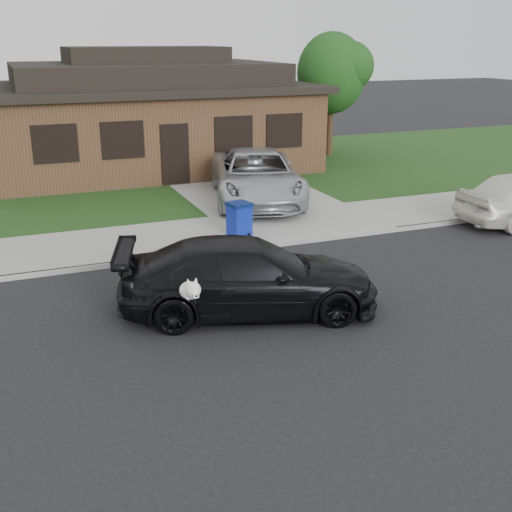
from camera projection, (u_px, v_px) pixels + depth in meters
name	position (u px, v px, depth m)	size (l,w,h in m)	color
ground	(123.00, 330.00, 11.85)	(120.00, 120.00, 0.00)	black
sidewalk	(85.00, 248.00, 16.22)	(60.00, 3.00, 0.12)	gray
curb	(94.00, 267.00, 14.90)	(60.00, 0.12, 0.12)	gray
lawn	(55.00, 184.00, 23.24)	(60.00, 13.00, 0.13)	#193814
driveway	(238.00, 188.00, 22.72)	(4.50, 13.00, 0.14)	gray
sedan	(248.00, 277.00, 12.39)	(5.39, 3.35, 1.46)	black
minivan	(257.00, 176.00, 20.35)	(2.65, 5.74, 1.60)	#B8BBC0
recycling_bin	(239.00, 219.00, 16.86)	(0.66, 0.66, 0.92)	#0D2097
house	(148.00, 116.00, 25.73)	(12.60, 8.60, 4.65)	#422B1C
tree_1	(336.00, 72.00, 27.57)	(3.15, 3.00, 5.25)	#332114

